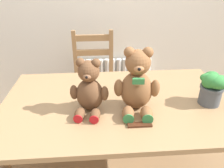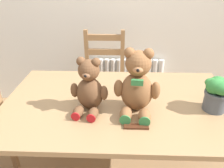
# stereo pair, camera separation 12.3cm
# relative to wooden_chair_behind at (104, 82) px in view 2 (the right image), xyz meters

# --- Properties ---
(radiator) EXTENTS (0.83, 0.10, 0.57)m
(radiator) POSITION_rel_wooden_chair_behind_xyz_m (0.25, 0.36, -0.21)
(radiator) COLOR silver
(radiator) RESTS_ON ground_plane
(dining_table) EXTENTS (1.46, 0.89, 0.74)m
(dining_table) POSITION_rel_wooden_chair_behind_xyz_m (0.16, -0.81, 0.18)
(dining_table) COLOR #9E7A51
(dining_table) RESTS_ON ground_plane
(wooden_chair_behind) EXTENTS (0.41, 0.44, 0.96)m
(wooden_chair_behind) POSITION_rel_wooden_chair_behind_xyz_m (0.00, 0.00, 0.00)
(wooden_chair_behind) COLOR #997047
(wooden_chair_behind) RESTS_ON ground_plane
(teddy_bear_left) EXTENTS (0.22, 0.24, 0.32)m
(teddy_bear_left) POSITION_rel_wooden_chair_behind_xyz_m (-0.02, -0.89, 0.41)
(teddy_bear_left) COLOR brown
(teddy_bear_left) RESTS_ON dining_table
(teddy_bear_right) EXTENTS (0.26, 0.27, 0.37)m
(teddy_bear_right) POSITION_rel_wooden_chair_behind_xyz_m (0.25, -0.89, 0.44)
(teddy_bear_right) COLOR brown
(teddy_bear_right) RESTS_ON dining_table
(potted_plant) EXTENTS (0.17, 0.16, 0.21)m
(potted_plant) POSITION_rel_wooden_chair_behind_xyz_m (0.72, -0.88, 0.40)
(potted_plant) COLOR #4C5156
(potted_plant) RESTS_ON dining_table
(chocolate_bar) EXTENTS (0.13, 0.04, 0.01)m
(chocolate_bar) POSITION_rel_wooden_chair_behind_xyz_m (0.25, -1.06, 0.28)
(chocolate_bar) COLOR #472314
(chocolate_bar) RESTS_ON dining_table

